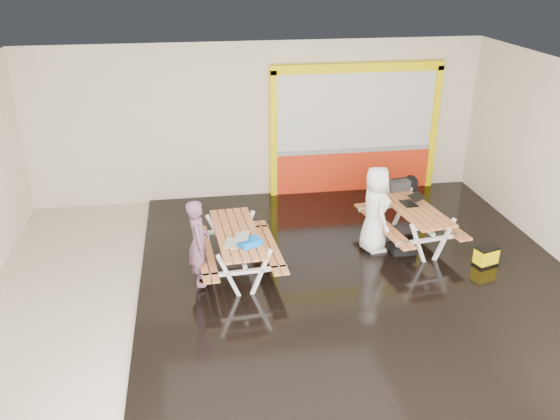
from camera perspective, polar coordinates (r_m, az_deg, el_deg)
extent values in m
cube|color=beige|center=(10.01, 0.81, -7.35)|extent=(10.00, 8.00, 0.01)
cube|color=white|center=(8.71, 0.95, 12.76)|extent=(10.00, 8.00, 0.01)
cube|color=beige|center=(12.98, -2.16, 8.59)|extent=(10.00, 0.01, 3.50)
cube|color=beige|center=(5.80, 7.78, -12.90)|extent=(10.00, 0.01, 3.50)
cube|color=black|center=(10.25, 7.76, -6.57)|extent=(7.50, 7.98, 0.05)
cube|color=red|center=(13.71, 7.14, 3.79)|extent=(3.60, 0.12, 1.00)
cube|color=gray|center=(13.54, 7.25, 5.89)|extent=(3.60, 0.14, 0.10)
cube|color=silver|center=(13.30, 7.45, 9.63)|extent=(3.60, 0.08, 1.72)
cube|color=#FFE600|center=(13.02, -0.64, 7.28)|extent=(0.14, 0.16, 2.90)
cube|color=#FFE600|center=(14.04, 14.78, 7.73)|extent=(0.14, 0.16, 2.90)
cube|color=#FFE600|center=(13.07, 7.70, 13.68)|extent=(3.88, 0.16, 0.20)
cube|color=#B76C39|center=(9.94, -5.90, -2.46)|extent=(0.26, 2.04, 0.04)
cube|color=#B76C39|center=(9.96, -5.07, -2.38)|extent=(0.26, 2.04, 0.04)
cube|color=#B76C39|center=(9.97, -4.25, -2.30)|extent=(0.26, 2.04, 0.04)
cube|color=#B76C39|center=(9.99, -3.43, -2.22)|extent=(0.26, 2.04, 0.04)
cube|color=#B76C39|center=(10.01, -2.61, -2.14)|extent=(0.26, 2.04, 0.04)
cube|color=white|center=(9.44, -5.06, -6.47)|extent=(0.38, 0.09, 0.82)
cube|color=white|center=(9.51, -1.88, -6.13)|extent=(0.38, 0.09, 0.82)
cube|color=white|center=(9.45, -3.47, -6.06)|extent=(1.40, 0.15, 0.06)
cube|color=white|center=(9.32, -3.51, -4.65)|extent=(0.69, 0.11, 0.06)
cube|color=white|center=(10.80, -6.21, -2.37)|extent=(0.38, 0.09, 0.82)
cube|color=white|center=(10.86, -3.44, -2.10)|extent=(0.38, 0.09, 0.82)
cube|color=white|center=(10.80, -4.83, -2.02)|extent=(1.40, 0.15, 0.06)
cube|color=white|center=(10.69, -4.88, -0.74)|extent=(0.69, 0.11, 0.06)
cube|color=white|center=(10.07, -4.21, -3.34)|extent=(0.17, 1.67, 0.06)
cube|color=#B76C39|center=(10.06, -7.75, -4.20)|extent=(0.25, 2.04, 0.04)
cube|color=#B76C39|center=(10.06, -6.97, -4.12)|extent=(0.25, 2.04, 0.04)
cube|color=#B76C39|center=(10.19, -1.46, -3.58)|extent=(0.25, 2.04, 0.04)
cube|color=#B76C39|center=(10.21, -0.70, -3.50)|extent=(0.25, 2.04, 0.04)
cube|color=#B76C39|center=(11.11, 11.45, 0.17)|extent=(0.43, 2.05, 0.04)
cube|color=#B76C39|center=(11.18, 12.11, 0.26)|extent=(0.43, 2.05, 0.04)
cube|color=#B76C39|center=(11.25, 12.76, 0.35)|extent=(0.43, 2.05, 0.04)
cube|color=#B76C39|center=(11.32, 13.40, 0.44)|extent=(0.43, 2.05, 0.04)
cube|color=#B76C39|center=(11.39, 14.04, 0.52)|extent=(0.43, 2.05, 0.04)
cube|color=white|center=(10.67, 13.37, -3.23)|extent=(0.39, 0.12, 0.82)
cube|color=white|center=(10.94, 15.79, -2.81)|extent=(0.39, 0.12, 0.82)
cube|color=white|center=(10.78, 14.62, -2.80)|extent=(1.40, 0.27, 0.06)
cube|color=white|center=(10.67, 14.77, -1.52)|extent=(0.70, 0.16, 0.06)
cube|color=white|center=(11.89, 9.65, 0.03)|extent=(0.39, 0.12, 0.82)
cube|color=white|center=(12.13, 11.91, 0.34)|extent=(0.39, 0.12, 0.82)
cube|color=white|center=(11.99, 10.81, 0.39)|extent=(1.40, 0.27, 0.06)
cube|color=white|center=(11.89, 10.91, 1.57)|extent=(0.70, 0.16, 0.06)
cube|color=white|center=(11.33, 12.66, -0.60)|extent=(0.31, 1.68, 0.06)
cube|color=#B76C39|center=(11.09, 9.76, -1.50)|extent=(0.42, 2.05, 0.04)
cube|color=#B76C39|center=(11.15, 10.39, -1.41)|extent=(0.42, 2.05, 0.04)
cube|color=#B76C39|center=(11.62, 14.75, -0.75)|extent=(0.42, 2.05, 0.04)
cube|color=#B76C39|center=(11.69, 15.33, -0.66)|extent=(0.42, 2.05, 0.04)
imported|color=#654156|center=(9.61, -7.99, -3.19)|extent=(0.37, 0.56, 1.50)
imported|color=white|center=(10.84, 9.33, 0.05)|extent=(0.57, 0.84, 1.65)
cube|color=silver|center=(9.59, -4.67, -3.24)|extent=(0.33, 0.41, 0.02)
cube|color=silver|center=(9.52, -3.75, -2.60)|extent=(0.31, 0.41, 0.07)
cube|color=silver|center=(9.52, -3.79, -2.60)|extent=(0.26, 0.36, 0.06)
cube|color=black|center=(11.29, 12.51, 0.62)|extent=(0.28, 0.37, 0.02)
cube|color=black|center=(11.31, 13.25, 1.27)|extent=(0.27, 0.37, 0.07)
cube|color=silver|center=(11.31, 13.23, 1.27)|extent=(0.23, 0.32, 0.06)
cube|color=blue|center=(9.51, -2.99, -3.17)|extent=(0.43, 0.37, 0.10)
cube|color=black|center=(11.88, 11.52, 2.40)|extent=(0.48, 0.30, 0.20)
cylinder|color=black|center=(11.83, 11.58, 3.05)|extent=(0.34, 0.09, 0.03)
cube|color=black|center=(12.30, 12.63, 2.07)|extent=(0.30, 0.22, 0.39)
cylinder|color=black|center=(12.23, 12.72, 3.00)|extent=(0.20, 0.20, 0.10)
cube|color=black|center=(11.12, 11.94, -3.68)|extent=(0.44, 0.33, 0.16)
cube|color=black|center=(11.13, 19.45, -4.97)|extent=(0.47, 0.37, 0.04)
cube|color=#EDC800|center=(11.06, 19.56, -4.28)|extent=(0.44, 0.35, 0.31)
cube|color=black|center=(10.98, 19.68, -3.53)|extent=(0.47, 0.37, 0.03)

